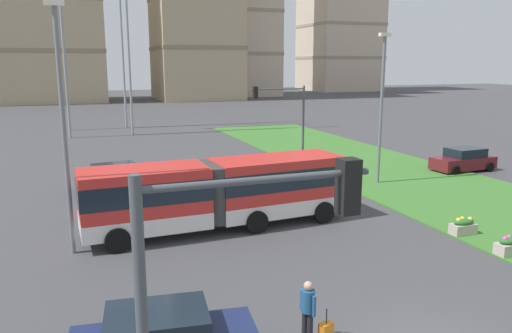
% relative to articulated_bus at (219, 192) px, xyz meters
% --- Properties ---
extents(grass_median, '(10.00, 70.00, 0.08)m').
position_rel_articulated_bus_xyz_m(grass_median, '(13.89, -1.49, -1.61)').
color(grass_median, '#3D752D').
rests_on(grass_median, ground_plane).
extents(articulated_bus, '(11.96, 3.38, 3.00)m').
position_rel_articulated_bus_xyz_m(articulated_bus, '(0.00, 0.00, 0.00)').
color(articulated_bus, red).
rests_on(articulated_bus, ground).
extents(car_black_sedan, '(4.59, 2.46, 1.58)m').
position_rel_articulated_bus_xyz_m(car_black_sedan, '(-3.68, 8.36, -0.90)').
color(car_black_sedan, black).
rests_on(car_black_sedan, ground).
extents(car_maroon_sedan, '(4.49, 2.22, 1.58)m').
position_rel_articulated_bus_xyz_m(car_maroon_sedan, '(18.93, 5.81, -0.90)').
color(car_maroon_sedan, maroon).
rests_on(car_maroon_sedan, ground).
extents(pedestrian_crossing, '(0.36, 0.56, 1.74)m').
position_rel_articulated_bus_xyz_m(pedestrian_crossing, '(-0.41, -9.78, -0.65)').
color(pedestrian_crossing, black).
rests_on(pedestrian_crossing, ground).
extents(rolling_suitcase, '(0.41, 0.33, 0.97)m').
position_rel_articulated_bus_xyz_m(rolling_suitcase, '(0.04, -9.98, -1.34)').
color(rolling_suitcase, orange).
rests_on(rolling_suitcase, ground).
extents(flower_planter_1, '(1.10, 0.56, 0.74)m').
position_rel_articulated_bus_xyz_m(flower_planter_1, '(9.49, -6.99, -1.23)').
color(flower_planter_1, '#B7AD9E').
rests_on(flower_planter_1, grass_median).
extents(flower_planter_2, '(1.10, 0.56, 0.74)m').
position_rel_articulated_bus_xyz_m(flower_planter_2, '(9.49, -4.55, -1.23)').
color(flower_planter_2, '#B7AD9E').
rests_on(flower_planter_2, grass_median).
extents(traffic_light_near_left, '(3.34, 0.28, 5.92)m').
position_rel_articulated_bus_xyz_m(traffic_light_near_left, '(-4.08, -14.49, 2.39)').
color(traffic_light_near_left, '#474C51').
rests_on(traffic_light_near_left, ground).
extents(traffic_light_far_right, '(3.90, 0.28, 5.71)m').
position_rel_articulated_bus_xyz_m(traffic_light_far_right, '(7.79, 10.51, 2.30)').
color(traffic_light_far_right, '#474C51').
rests_on(traffic_light_far_right, ground).
extents(streetlight_left, '(0.70, 0.28, 9.40)m').
position_rel_articulated_bus_xyz_m(streetlight_left, '(-6.14, -0.91, 3.49)').
color(streetlight_left, slate).
rests_on(streetlight_left, ground).
extents(streetlight_median, '(0.70, 0.28, 8.93)m').
position_rel_articulated_bus_xyz_m(streetlight_median, '(11.39, 4.70, 3.25)').
color(streetlight_median, slate).
rests_on(streetlight_median, ground).
extents(apartment_tower_westcentre, '(18.38, 17.92, 35.81)m').
position_rel_articulated_bus_xyz_m(apartment_tower_westcentre, '(-8.59, 82.61, 16.27)').
color(apartment_tower_westcentre, tan).
rests_on(apartment_tower_westcentre, ground).
extents(apartment_tower_east, '(17.25, 18.17, 40.95)m').
position_rel_articulated_bus_xyz_m(apartment_tower_east, '(61.36, 98.53, 18.84)').
color(apartment_tower_east, '#C6B299').
rests_on(apartment_tower_east, ground).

